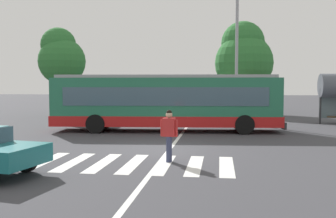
{
  "coord_description": "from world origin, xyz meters",
  "views": [
    {
      "loc": [
        2.42,
        -14.83,
        2.55
      ],
      "look_at": [
        -0.2,
        4.52,
        1.3
      ],
      "focal_mm": 41.07,
      "sensor_mm": 36.0,
      "label": 1
    }
  ],
  "objects_px": {
    "parked_car_charcoal": "(187,106)",
    "background_tree_left": "(61,57)",
    "parked_car_teal": "(121,106)",
    "parked_car_red": "(251,107)",
    "pedestrian_crossing_street": "(169,133)",
    "twin_arm_street_lamp": "(237,26)",
    "background_tree_right": "(244,57)",
    "parked_car_white": "(218,107)",
    "city_transit_bus": "(166,102)",
    "parked_car_black": "(154,106)"
  },
  "relations": [
    {
      "from": "parked_car_black",
      "to": "twin_arm_street_lamp",
      "type": "xyz_separation_m",
      "value": [
        6.51,
        -5.95,
        5.59
      ]
    },
    {
      "from": "twin_arm_street_lamp",
      "to": "background_tree_right",
      "type": "relative_size",
      "value": 1.31
    },
    {
      "from": "parked_car_black",
      "to": "twin_arm_street_lamp",
      "type": "height_order",
      "value": "twin_arm_street_lamp"
    },
    {
      "from": "background_tree_right",
      "to": "twin_arm_street_lamp",
      "type": "bearing_deg",
      "value": -96.41
    },
    {
      "from": "parked_car_teal",
      "to": "background_tree_left",
      "type": "relative_size",
      "value": 0.66
    },
    {
      "from": "parked_car_black",
      "to": "parked_car_charcoal",
      "type": "relative_size",
      "value": 1.0
    },
    {
      "from": "city_transit_bus",
      "to": "background_tree_left",
      "type": "height_order",
      "value": "background_tree_left"
    },
    {
      "from": "parked_car_black",
      "to": "parked_car_charcoal",
      "type": "height_order",
      "value": "same"
    },
    {
      "from": "pedestrian_crossing_street",
      "to": "parked_car_red",
      "type": "xyz_separation_m",
      "value": [
        4.19,
        19.27,
        -0.2
      ]
    },
    {
      "from": "parked_car_teal",
      "to": "twin_arm_street_lamp",
      "type": "relative_size",
      "value": 0.44
    },
    {
      "from": "city_transit_bus",
      "to": "parked_car_teal",
      "type": "xyz_separation_m",
      "value": [
        -5.29,
        10.47,
        -0.82
      ]
    },
    {
      "from": "parked_car_white",
      "to": "background_tree_left",
      "type": "relative_size",
      "value": 0.66
    },
    {
      "from": "city_transit_bus",
      "to": "pedestrian_crossing_street",
      "type": "distance_m",
      "value": 8.41
    },
    {
      "from": "city_transit_bus",
      "to": "pedestrian_crossing_street",
      "type": "relative_size",
      "value": 7.24
    },
    {
      "from": "background_tree_left",
      "to": "parked_car_black",
      "type": "bearing_deg",
      "value": 18.77
    },
    {
      "from": "background_tree_right",
      "to": "parked_car_teal",
      "type": "bearing_deg",
      "value": -164.17
    },
    {
      "from": "background_tree_right",
      "to": "parked_car_black",
      "type": "bearing_deg",
      "value": -160.85
    },
    {
      "from": "parked_car_red",
      "to": "background_tree_right",
      "type": "relative_size",
      "value": 0.56
    },
    {
      "from": "parked_car_teal",
      "to": "parked_car_white",
      "type": "relative_size",
      "value": 1.01
    },
    {
      "from": "city_transit_bus",
      "to": "parked_car_charcoal",
      "type": "distance_m",
      "value": 10.53
    },
    {
      "from": "pedestrian_crossing_street",
      "to": "background_tree_right",
      "type": "xyz_separation_m",
      "value": [
        3.66,
        21.66,
        3.95
      ]
    },
    {
      "from": "background_tree_left",
      "to": "city_transit_bus",
      "type": "bearing_deg",
      "value": -41.23
    },
    {
      "from": "parked_car_black",
      "to": "parked_car_white",
      "type": "relative_size",
      "value": 1.0
    },
    {
      "from": "parked_car_charcoal",
      "to": "parked_car_white",
      "type": "bearing_deg",
      "value": -1.0
    },
    {
      "from": "city_transit_bus",
      "to": "pedestrian_crossing_street",
      "type": "xyz_separation_m",
      "value": [
        1.25,
        -8.29,
        -0.62
      ]
    },
    {
      "from": "parked_car_teal",
      "to": "parked_car_white",
      "type": "height_order",
      "value": "same"
    },
    {
      "from": "parked_car_teal",
      "to": "parked_car_charcoal",
      "type": "bearing_deg",
      "value": 0.24
    },
    {
      "from": "twin_arm_street_lamp",
      "to": "parked_car_black",
      "type": "bearing_deg",
      "value": 137.56
    },
    {
      "from": "parked_car_charcoal",
      "to": "parked_car_red",
      "type": "height_order",
      "value": "same"
    },
    {
      "from": "pedestrian_crossing_street",
      "to": "parked_car_red",
      "type": "distance_m",
      "value": 19.72
    },
    {
      "from": "parked_car_charcoal",
      "to": "background_tree_left",
      "type": "distance_m",
      "value": 10.8
    },
    {
      "from": "parked_car_teal",
      "to": "background_tree_right",
      "type": "xyz_separation_m",
      "value": [
        10.2,
        2.89,
        4.15
      ]
    },
    {
      "from": "parked_car_red",
      "to": "parked_car_teal",
      "type": "bearing_deg",
      "value": -177.3
    },
    {
      "from": "parked_car_black",
      "to": "parked_car_red",
      "type": "distance_m",
      "value": 7.99
    },
    {
      "from": "pedestrian_crossing_street",
      "to": "parked_car_black",
      "type": "relative_size",
      "value": 0.37
    },
    {
      "from": "parked_car_charcoal",
      "to": "parked_car_teal",
      "type": "bearing_deg",
      "value": -179.76
    },
    {
      "from": "pedestrian_crossing_street",
      "to": "city_transit_bus",
      "type": "bearing_deg",
      "value": 98.59
    },
    {
      "from": "parked_car_teal",
      "to": "parked_car_red",
      "type": "height_order",
      "value": "same"
    },
    {
      "from": "parked_car_charcoal",
      "to": "parked_car_red",
      "type": "distance_m",
      "value": 5.22
    },
    {
      "from": "parked_car_charcoal",
      "to": "parked_car_white",
      "type": "height_order",
      "value": "same"
    },
    {
      "from": "pedestrian_crossing_street",
      "to": "parked_car_charcoal",
      "type": "distance_m",
      "value": 18.82
    },
    {
      "from": "parked_car_white",
      "to": "parked_car_red",
      "type": "xyz_separation_m",
      "value": [
        2.7,
        0.53,
        0.0
      ]
    },
    {
      "from": "pedestrian_crossing_street",
      "to": "parked_car_red",
      "type": "height_order",
      "value": "pedestrian_crossing_street"
    },
    {
      "from": "city_transit_bus",
      "to": "parked_car_red",
      "type": "bearing_deg",
      "value": 63.65
    },
    {
      "from": "parked_car_charcoal",
      "to": "parked_car_red",
      "type": "xyz_separation_m",
      "value": [
        5.19,
        0.48,
        0.0
      ]
    },
    {
      "from": "background_tree_right",
      "to": "background_tree_left",
      "type": "bearing_deg",
      "value": -161.03
    },
    {
      "from": "pedestrian_crossing_street",
      "to": "background_tree_right",
      "type": "height_order",
      "value": "background_tree_right"
    },
    {
      "from": "background_tree_left",
      "to": "parked_car_charcoal",
      "type": "bearing_deg",
      "value": 12.13
    },
    {
      "from": "parked_car_teal",
      "to": "parked_car_white",
      "type": "distance_m",
      "value": 8.02
    },
    {
      "from": "pedestrian_crossing_street",
      "to": "background_tree_left",
      "type": "relative_size",
      "value": 0.24
    }
  ]
}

